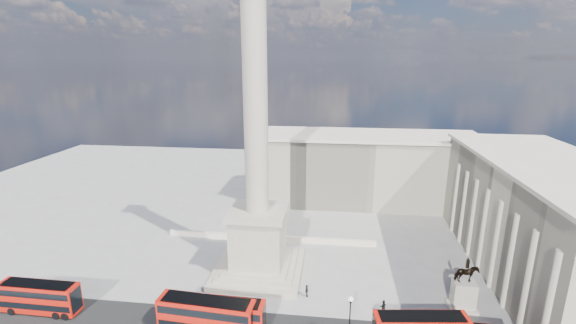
% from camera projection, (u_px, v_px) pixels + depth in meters
% --- Properties ---
extents(ground, '(180.00, 180.00, 0.00)m').
position_uv_depth(ground, '(253.00, 288.00, 58.53)').
color(ground, '#9B9893').
rests_on(ground, ground).
extents(nelsons_column, '(14.00, 14.00, 49.85)m').
position_uv_depth(nelsons_column, '(257.00, 197.00, 59.95)').
color(nelsons_column, '#AEA591').
rests_on(nelsons_column, ground).
extents(balustrade_wall, '(40.00, 0.60, 1.10)m').
position_uv_depth(balustrade_wall, '(270.00, 238.00, 73.72)').
color(balustrade_wall, beige).
rests_on(balustrade_wall, ground).
extents(building_east, '(19.00, 46.00, 18.60)m').
position_uv_depth(building_east, '(545.00, 220.00, 60.41)').
color(building_east, beige).
rests_on(building_east, ground).
extents(building_northeast, '(51.00, 17.00, 16.60)m').
position_uv_depth(building_northeast, '(368.00, 168.00, 92.34)').
color(building_northeast, beige).
rests_on(building_northeast, ground).
extents(red_bus_a, '(12.40, 3.65, 4.96)m').
position_uv_depth(red_bus_a, '(207.00, 316.00, 48.17)').
color(red_bus_a, '#BB1409').
rests_on(red_bus_a, ground).
extents(red_bus_b, '(11.53, 2.97, 4.65)m').
position_uv_depth(red_bus_b, '(220.00, 316.00, 48.52)').
color(red_bus_b, '#BB1409').
rests_on(red_bus_b, ground).
extents(red_bus_e, '(10.94, 2.71, 4.42)m').
position_uv_depth(red_bus_e, '(40.00, 297.00, 52.50)').
color(red_bus_e, '#BB1409').
rests_on(red_bus_e, ground).
extents(victorian_lamp, '(0.56, 0.56, 6.51)m').
position_uv_depth(victorian_lamp, '(350.00, 316.00, 46.26)').
color(victorian_lamp, black).
rests_on(victorian_lamp, ground).
extents(equestrian_statue, '(3.75, 2.82, 7.88)m').
position_uv_depth(equestrian_statue, '(464.00, 292.00, 53.09)').
color(equestrian_statue, beige).
rests_on(equestrian_statue, ground).
extents(bare_tree_near, '(1.66, 1.66, 7.27)m').
position_uv_depth(bare_tree_near, '(561.00, 297.00, 46.91)').
color(bare_tree_near, '#332319').
rests_on(bare_tree_near, ground).
extents(bare_tree_mid, '(1.97, 1.97, 7.47)m').
position_uv_depth(bare_tree_mid, '(527.00, 269.00, 52.76)').
color(bare_tree_mid, '#332319').
rests_on(bare_tree_mid, ground).
extents(bare_tree_far, '(1.83, 1.83, 7.46)m').
position_uv_depth(bare_tree_far, '(509.00, 235.00, 63.08)').
color(bare_tree_far, '#332319').
rests_on(bare_tree_far, ground).
extents(pedestrian_standing, '(0.94, 0.74, 1.93)m').
position_uv_depth(pedestrian_standing, '(383.00, 307.00, 52.66)').
color(pedestrian_standing, black).
rests_on(pedestrian_standing, ground).
extents(pedestrian_crossing, '(0.58, 1.18, 1.94)m').
position_uv_depth(pedestrian_crossing, '(307.00, 291.00, 56.24)').
color(pedestrian_crossing, black).
rests_on(pedestrian_crossing, ground).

